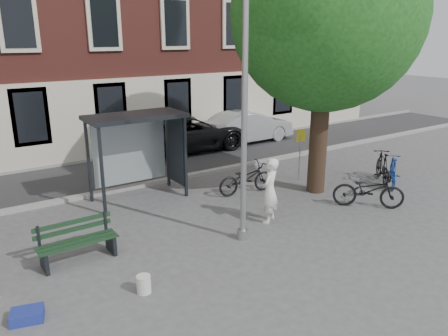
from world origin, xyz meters
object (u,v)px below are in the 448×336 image
object	(u,v)px
bike_a	(246,178)
bike_c	(369,190)
lamppost	(244,128)
car_dark	(186,133)
bench	(77,243)
car_silver	(248,127)
bike_d	(383,167)
bus_shelter	(147,136)
painter	(270,191)
notice_sign	(300,145)
bike_b	(393,171)

from	to	relation	value
bike_a	bike_c	size ratio (longest dim) A/B	0.95
lamppost	car_dark	world-z (taller)	lamppost
lamppost	bench	bearing A→B (deg)	162.29
bike_a	car_silver	size ratio (longest dim) A/B	0.42
bench	bike_d	xyz separation A→B (m)	(10.19, -0.31, 0.13)
bus_shelter	bike_a	world-z (taller)	bus_shelter
painter	bike_a	xyz separation A→B (m)	(0.80, 2.12, -0.38)
lamppost	notice_sign	bearing A→B (deg)	31.24
bike_d	bike_a	bearing A→B (deg)	20.67
bike_b	car_silver	size ratio (longest dim) A/B	0.37
lamppost	bike_b	size ratio (longest dim) A/B	3.63
bike_b	car_silver	world-z (taller)	car_silver
painter	bike_d	size ratio (longest dim) A/B	0.98
bike_b	bike_d	size ratio (longest dim) A/B	0.93
car_dark	car_silver	xyz separation A→B (m)	(3.11, -0.28, -0.04)
bike_d	painter	bearing A→B (deg)	45.92
painter	bench	distance (m)	4.96
bench	bike_d	world-z (taller)	bike_d
car_silver	notice_sign	distance (m)	5.83
bike_b	car_dark	size ratio (longest dim) A/B	0.30
bus_shelter	car_dark	bearing A→B (deg)	49.22
painter	notice_sign	distance (m)	3.83
lamppost	bike_d	xyz separation A→B (m)	(6.50, 0.87, -2.24)
bus_shelter	car_silver	bearing A→B (deg)	30.53
bike_b	car_dark	xyz separation A→B (m)	(-3.40, 7.95, 0.27)
lamppost	bench	world-z (taller)	lamppost
painter	notice_sign	size ratio (longest dim) A/B	1.00
painter	bike_c	size ratio (longest dim) A/B	0.88
lamppost	car_silver	size ratio (longest dim) A/B	1.36
bike_b	bike_c	world-z (taller)	bike_c
notice_sign	painter	bearing A→B (deg)	-126.93
bike_b	car_silver	distance (m)	7.68
bike_a	car_silver	xyz separation A→B (m)	(4.20, 5.55, 0.24)
bike_a	notice_sign	world-z (taller)	notice_sign
bike_d	notice_sign	size ratio (longest dim) A/B	1.01
bike_b	bike_c	xyz separation A→B (m)	(-2.24, -0.80, 0.02)
bike_c	notice_sign	world-z (taller)	notice_sign
painter	bike_c	xyz separation A→B (m)	(3.06, -0.79, -0.36)
lamppost	notice_sign	distance (m)	5.28
painter	lamppost	bearing A→B (deg)	-11.40
bike_c	bus_shelter	bearing A→B (deg)	91.64
bike_d	notice_sign	distance (m)	2.89
bench	bike_b	size ratio (longest dim) A/B	1.03
bike_b	bike_d	bearing A→B (deg)	-40.71
bench	car_silver	distance (m)	12.09
bike_c	car_silver	xyz separation A→B (m)	(1.94, 8.47, 0.21)
bike_a	bike_d	xyz separation A→B (m)	(4.50, -1.70, 0.04)
car_silver	car_dark	bearing A→B (deg)	83.26
bike_d	car_silver	world-z (taller)	car_silver
bike_c	car_dark	bearing A→B (deg)	51.64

